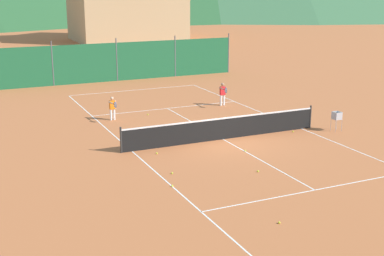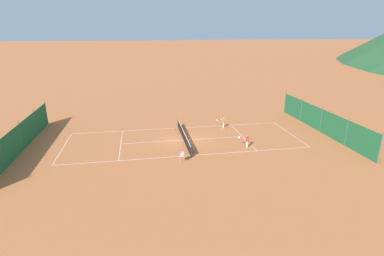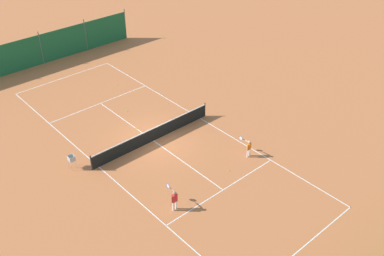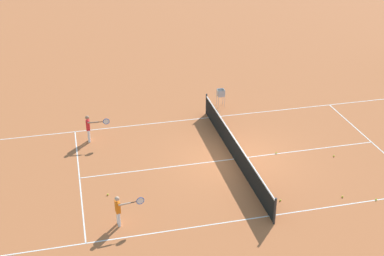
{
  "view_description": "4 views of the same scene",
  "coord_description": "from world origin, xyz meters",
  "px_view_note": "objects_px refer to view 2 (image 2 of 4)",
  "views": [
    {
      "loc": [
        -10.39,
        -19.49,
        6.54
      ],
      "look_at": [
        -1.47,
        0.0,
        0.67
      ],
      "focal_mm": 50.0,
      "sensor_mm": 36.0,
      "label": 1
    },
    {
      "loc": [
        28.88,
        -4.28,
        10.97
      ],
      "look_at": [
        -0.9,
        1.04,
        0.97
      ],
      "focal_mm": 28.0,
      "sensor_mm": 36.0,
      "label": 2
    },
    {
      "loc": [
        13.91,
        19.45,
        16.77
      ],
      "look_at": [
        -1.42,
        2.18,
        1.45
      ],
      "focal_mm": 42.0,
      "sensor_mm": 36.0,
      "label": 3
    },
    {
      "loc": [
        -18.44,
        6.25,
        11.35
      ],
      "look_at": [
        0.59,
        1.68,
        1.37
      ],
      "focal_mm": 50.0,
      "sensor_mm": 36.0,
      "label": 4
    }
  ],
  "objects_px": {
    "player_far_service": "(223,122)",
    "ball_hopper": "(182,155)",
    "tennis_ball_far_corner": "(166,141)",
    "tennis_ball_by_net_right": "(152,130)",
    "tennis_ball_mid_court": "(230,132)",
    "tennis_ball_alley_left": "(106,136)",
    "player_far_baseline": "(247,140)",
    "tennis_ball_by_net_left": "(186,152)",
    "tennis_ball_service_box": "(173,130)",
    "tennis_ball_alley_right": "(142,130)",
    "tennis_ball_near_corner": "(143,140)",
    "tennis_net": "(184,136)"
  },
  "relations": [
    {
      "from": "tennis_ball_alley_right",
      "to": "tennis_ball_mid_court",
      "type": "relative_size",
      "value": 1.0
    },
    {
      "from": "tennis_ball_far_corner",
      "to": "tennis_net",
      "type": "bearing_deg",
      "value": 90.5
    },
    {
      "from": "player_far_service",
      "to": "ball_hopper",
      "type": "distance_m",
      "value": 10.6
    },
    {
      "from": "tennis_ball_alley_left",
      "to": "tennis_ball_far_corner",
      "type": "bearing_deg",
      "value": 68.13
    },
    {
      "from": "tennis_ball_alley_right",
      "to": "tennis_ball_service_box",
      "type": "distance_m",
      "value": 3.56
    },
    {
      "from": "tennis_net",
      "to": "tennis_ball_by_net_left",
      "type": "height_order",
      "value": "tennis_net"
    },
    {
      "from": "tennis_ball_by_net_right",
      "to": "tennis_ball_by_net_left",
      "type": "height_order",
      "value": "same"
    },
    {
      "from": "player_far_service",
      "to": "tennis_ball_service_box",
      "type": "height_order",
      "value": "player_far_service"
    },
    {
      "from": "tennis_ball_service_box",
      "to": "tennis_net",
      "type": "bearing_deg",
      "value": 12.33
    },
    {
      "from": "tennis_ball_far_corner",
      "to": "player_far_baseline",
      "type": "bearing_deg",
      "value": 68.63
    },
    {
      "from": "tennis_ball_far_corner",
      "to": "tennis_ball_by_net_right",
      "type": "relative_size",
      "value": 1.0
    },
    {
      "from": "tennis_ball_mid_court",
      "to": "tennis_ball_near_corner",
      "type": "distance_m",
      "value": 9.61
    },
    {
      "from": "tennis_ball_mid_court",
      "to": "tennis_ball_service_box",
      "type": "bearing_deg",
      "value": -106.85
    },
    {
      "from": "tennis_ball_by_net_right",
      "to": "player_far_baseline",
      "type": "bearing_deg",
      "value": 53.0
    },
    {
      "from": "tennis_ball_by_net_right",
      "to": "tennis_net",
      "type": "bearing_deg",
      "value": 40.11
    },
    {
      "from": "tennis_ball_alley_right",
      "to": "tennis_ball_near_corner",
      "type": "xyz_separation_m",
      "value": [
        3.31,
        0.03,
        0.0
      ]
    },
    {
      "from": "tennis_ball_by_net_left",
      "to": "tennis_ball_service_box",
      "type": "bearing_deg",
      "value": -176.58
    },
    {
      "from": "tennis_ball_alley_right",
      "to": "tennis_ball_service_box",
      "type": "height_order",
      "value": "same"
    },
    {
      "from": "tennis_ball_service_box",
      "to": "tennis_ball_mid_court",
      "type": "distance_m",
      "value": 6.43
    },
    {
      "from": "tennis_ball_far_corner",
      "to": "tennis_ball_mid_court",
      "type": "bearing_deg",
      "value": 101.44
    },
    {
      "from": "player_far_service",
      "to": "ball_hopper",
      "type": "height_order",
      "value": "player_far_service"
    },
    {
      "from": "player_far_service",
      "to": "tennis_ball_near_corner",
      "type": "distance_m",
      "value": 9.71
    },
    {
      "from": "player_far_service",
      "to": "tennis_ball_mid_court",
      "type": "height_order",
      "value": "player_far_service"
    },
    {
      "from": "ball_hopper",
      "to": "player_far_service",
      "type": "bearing_deg",
      "value": 144.83
    },
    {
      "from": "tennis_ball_by_net_left",
      "to": "tennis_ball_near_corner",
      "type": "bearing_deg",
      "value": -137.41
    },
    {
      "from": "tennis_ball_far_corner",
      "to": "tennis_ball_by_net_right",
      "type": "distance_m",
      "value": 3.85
    },
    {
      "from": "tennis_ball_near_corner",
      "to": "tennis_ball_service_box",
      "type": "bearing_deg",
      "value": 126.38
    },
    {
      "from": "tennis_ball_service_box",
      "to": "tennis_ball_by_net_right",
      "type": "xyz_separation_m",
      "value": [
        -0.32,
        -2.34,
        0.0
      ]
    },
    {
      "from": "tennis_net",
      "to": "tennis_ball_near_corner",
      "type": "height_order",
      "value": "tennis_net"
    },
    {
      "from": "tennis_net",
      "to": "player_far_baseline",
      "type": "xyz_separation_m",
      "value": [
        3.01,
        5.76,
        0.23
      ]
    },
    {
      "from": "player_far_service",
      "to": "tennis_ball_near_corner",
      "type": "height_order",
      "value": "player_far_service"
    },
    {
      "from": "tennis_net",
      "to": "ball_hopper",
      "type": "xyz_separation_m",
      "value": [
        5.3,
        -0.93,
        0.15
      ]
    },
    {
      "from": "tennis_ball_alley_right",
      "to": "tennis_ball_alley_left",
      "type": "distance_m",
      "value": 4.17
    },
    {
      "from": "tennis_ball_alley_right",
      "to": "tennis_ball_by_net_right",
      "type": "bearing_deg",
      "value": 67.88
    },
    {
      "from": "player_far_baseline",
      "to": "tennis_ball_by_net_left",
      "type": "relative_size",
      "value": 19.04
    },
    {
      "from": "player_far_baseline",
      "to": "tennis_ball_by_net_left",
      "type": "height_order",
      "value": "player_far_baseline"
    },
    {
      "from": "tennis_ball_mid_court",
      "to": "tennis_ball_alley_left",
      "type": "relative_size",
      "value": 1.0
    },
    {
      "from": "tennis_ball_far_corner",
      "to": "tennis_ball_alley_right",
      "type": "height_order",
      "value": "same"
    },
    {
      "from": "player_far_service",
      "to": "tennis_ball_near_corner",
      "type": "xyz_separation_m",
      "value": [
        2.57,
        -9.34,
        -0.65
      ]
    },
    {
      "from": "tennis_net",
      "to": "tennis_ball_near_corner",
      "type": "xyz_separation_m",
      "value": [
        -0.79,
        -4.17,
        -0.47
      ]
    },
    {
      "from": "tennis_net",
      "to": "tennis_ball_alley_right",
      "type": "distance_m",
      "value": 5.89
    },
    {
      "from": "tennis_ball_near_corner",
      "to": "tennis_ball_alley_right",
      "type": "bearing_deg",
      "value": -179.51
    },
    {
      "from": "ball_hopper",
      "to": "tennis_ball_service_box",
      "type": "bearing_deg",
      "value": 178.63
    },
    {
      "from": "tennis_ball_mid_court",
      "to": "tennis_ball_by_net_right",
      "type": "bearing_deg",
      "value": -104.42
    },
    {
      "from": "ball_hopper",
      "to": "tennis_ball_by_net_left",
      "type": "bearing_deg",
      "value": 162.36
    },
    {
      "from": "player_far_baseline",
      "to": "tennis_ball_alley_left",
      "type": "height_order",
      "value": "player_far_baseline"
    },
    {
      "from": "tennis_ball_far_corner",
      "to": "tennis_ball_alley_left",
      "type": "relative_size",
      "value": 1.0
    },
    {
      "from": "tennis_ball_alley_right",
      "to": "tennis_ball_near_corner",
      "type": "bearing_deg",
      "value": 0.49
    },
    {
      "from": "tennis_ball_by_net_right",
      "to": "tennis_ball_alley_left",
      "type": "height_order",
      "value": "same"
    },
    {
      "from": "tennis_ball_service_box",
      "to": "tennis_ball_by_net_right",
      "type": "height_order",
      "value": "same"
    }
  ]
}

